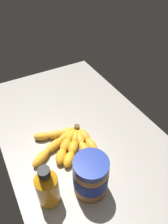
# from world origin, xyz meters

# --- Properties ---
(ground_plane) EXTENTS (0.89, 0.56, 0.03)m
(ground_plane) POSITION_xyz_m (0.00, 0.00, -0.02)
(ground_plane) COLOR gray
(banana_bunch) EXTENTS (0.24, 0.23, 0.03)m
(banana_bunch) POSITION_xyz_m (-0.08, 0.06, 0.02)
(banana_bunch) COLOR gold
(banana_bunch) RESTS_ON ground_plane
(peanut_butter_jar) EXTENTS (0.10, 0.10, 0.13)m
(peanut_butter_jar) POSITION_xyz_m (-0.24, 0.08, 0.06)
(peanut_butter_jar) COLOR #9E602D
(peanut_butter_jar) RESTS_ON ground_plane
(honey_bottle) EXTENTS (0.06, 0.06, 0.15)m
(honey_bottle) POSITION_xyz_m (-0.22, 0.20, 0.07)
(honey_bottle) COLOR orange
(honey_bottle) RESTS_ON ground_plane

